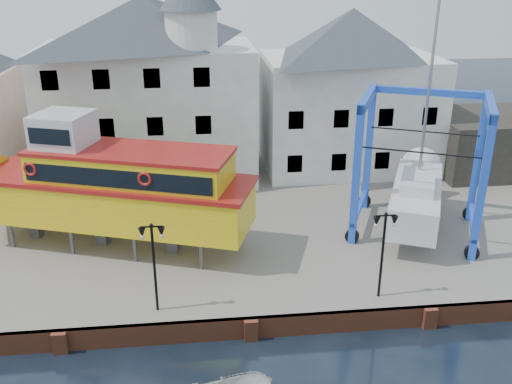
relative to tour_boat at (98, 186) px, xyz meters
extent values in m
plane|color=black|center=(7.19, -7.85, -4.37)|extent=(140.00, 140.00, 0.00)
cube|color=slate|center=(7.19, 3.15, -3.87)|extent=(44.00, 22.00, 1.00)
cube|color=brown|center=(7.19, -7.73, -3.87)|extent=(44.00, 0.25, 1.00)
cube|color=brown|center=(-0.81, -7.90, -3.87)|extent=(0.60, 0.36, 1.00)
cube|color=brown|center=(7.19, -7.90, -3.87)|extent=(0.60, 0.36, 1.00)
cube|color=brown|center=(15.19, -7.90, -3.87)|extent=(0.60, 0.36, 1.00)
cube|color=silver|center=(2.19, 10.65, 1.13)|extent=(14.00, 8.00, 9.00)
pyramid|color=#32353D|center=(2.19, 10.65, 7.23)|extent=(14.00, 8.00, 3.20)
cube|color=black|center=(-3.31, 6.69, -1.77)|extent=(1.00, 0.08, 1.20)
cube|color=black|center=(-0.31, 6.69, -1.77)|extent=(1.00, 0.08, 1.20)
cube|color=black|center=(2.69, 6.69, -1.77)|extent=(1.00, 0.08, 1.20)
cube|color=black|center=(5.69, 6.69, -1.77)|extent=(1.00, 0.08, 1.20)
cube|color=black|center=(-3.31, 6.69, 1.23)|extent=(1.00, 0.08, 1.20)
cube|color=black|center=(-0.31, 6.69, 1.23)|extent=(1.00, 0.08, 1.20)
cube|color=black|center=(2.69, 6.69, 1.23)|extent=(1.00, 0.08, 1.20)
cube|color=black|center=(5.69, 6.69, 1.23)|extent=(1.00, 0.08, 1.20)
cube|color=black|center=(-3.31, 6.69, 4.23)|extent=(1.00, 0.08, 1.20)
cube|color=black|center=(-0.31, 6.69, 4.23)|extent=(1.00, 0.08, 1.20)
cube|color=black|center=(2.69, 6.69, 4.23)|extent=(1.00, 0.08, 1.20)
cube|color=black|center=(5.69, 6.69, 4.23)|extent=(1.00, 0.08, 1.20)
cylinder|color=silver|center=(5.19, 8.25, 6.83)|extent=(3.20, 3.20, 2.40)
cube|color=silver|center=(16.19, 11.15, 0.63)|extent=(12.00, 8.00, 8.00)
pyramid|color=#32353D|center=(16.19, 11.15, 6.23)|extent=(12.00, 8.00, 3.20)
cube|color=black|center=(11.69, 7.19, -1.77)|extent=(1.00, 0.08, 1.20)
cube|color=black|center=(14.69, 7.19, -1.77)|extent=(1.00, 0.08, 1.20)
cube|color=black|center=(17.69, 7.19, -1.77)|extent=(1.00, 0.08, 1.20)
cube|color=black|center=(20.69, 7.19, -1.77)|extent=(1.00, 0.08, 1.20)
cube|color=black|center=(11.69, 7.19, 1.23)|extent=(1.00, 0.08, 1.20)
cube|color=black|center=(14.69, 7.19, 1.23)|extent=(1.00, 0.08, 1.20)
cube|color=black|center=(17.69, 7.19, 1.23)|extent=(1.00, 0.08, 1.20)
cube|color=black|center=(20.69, 7.19, 1.23)|extent=(1.00, 0.08, 1.20)
cube|color=#272522|center=(26.19, 9.15, -1.37)|extent=(8.00, 7.00, 4.00)
cylinder|color=black|center=(3.19, -6.65, -1.37)|extent=(0.12, 0.12, 4.00)
cube|color=black|center=(3.19, -6.65, 0.68)|extent=(0.90, 0.06, 0.06)
sphere|color=black|center=(3.19, -6.65, 0.75)|extent=(0.16, 0.16, 0.16)
cone|color=black|center=(2.79, -6.65, 0.41)|extent=(0.32, 0.32, 0.45)
sphere|color=silver|center=(2.79, -6.65, 0.23)|extent=(0.18, 0.18, 0.18)
cone|color=black|center=(3.59, -6.65, 0.41)|extent=(0.32, 0.32, 0.45)
sphere|color=silver|center=(3.59, -6.65, 0.23)|extent=(0.18, 0.18, 0.18)
cylinder|color=black|center=(13.19, -6.65, -1.37)|extent=(0.12, 0.12, 4.00)
cube|color=black|center=(13.19, -6.65, 0.68)|extent=(0.90, 0.06, 0.06)
sphere|color=black|center=(13.19, -6.65, 0.75)|extent=(0.16, 0.16, 0.16)
cone|color=black|center=(12.79, -6.65, 0.41)|extent=(0.32, 0.32, 0.45)
sphere|color=silver|center=(12.79, -6.65, 0.23)|extent=(0.18, 0.18, 0.18)
cone|color=black|center=(13.59, -6.65, 0.41)|extent=(0.32, 0.32, 0.45)
sphere|color=silver|center=(13.59, -6.65, 0.23)|extent=(0.18, 0.18, 0.18)
cylinder|color=#59595E|center=(-4.77, 0.16, -2.62)|extent=(0.25, 0.25, 1.51)
cylinder|color=#59595E|center=(-3.85, 2.82, -2.62)|extent=(0.25, 0.25, 1.51)
cylinder|color=#59595E|center=(-1.45, -0.99, -2.62)|extent=(0.25, 0.25, 1.51)
cylinder|color=#59595E|center=(-0.53, 1.67, -2.62)|extent=(0.25, 0.25, 1.51)
cylinder|color=#59595E|center=(1.87, -2.13, -2.62)|extent=(0.25, 0.25, 1.51)
cylinder|color=#59595E|center=(2.79, 0.52, -2.62)|extent=(0.25, 0.25, 1.51)
cylinder|color=#59595E|center=(5.20, -3.28, -2.62)|extent=(0.25, 0.25, 1.51)
cylinder|color=#59595E|center=(6.12, -0.63, -2.62)|extent=(0.25, 0.25, 1.51)
cube|color=#59595E|center=(-3.83, 1.33, -2.62)|extent=(0.73, 0.67, 1.51)
cube|color=#59595E|center=(-0.04, 0.01, -2.62)|extent=(0.73, 0.67, 1.51)
cube|color=#59595E|center=(3.76, -1.30, -2.62)|extent=(0.73, 0.67, 1.51)
cube|color=yellow|center=(0.91, -0.31, -0.76)|extent=(14.53, 8.20, 2.21)
cube|color=maroon|center=(0.91, -0.31, 0.44)|extent=(14.87, 8.45, 0.22)
cube|color=yellow|center=(1.86, -0.64, 1.15)|extent=(10.61, 6.51, 1.61)
cube|color=black|center=(1.29, -2.28, 1.20)|extent=(9.13, 3.21, 0.90)
cube|color=black|center=(2.43, 1.00, 1.20)|extent=(9.13, 3.21, 0.90)
cube|color=maroon|center=(1.86, -0.64, 2.04)|extent=(10.83, 6.67, 0.18)
cube|color=silver|center=(-1.46, 0.51, 2.86)|extent=(3.32, 3.32, 1.83)
cube|color=black|center=(-1.90, -0.75, 2.94)|extent=(2.09, 0.77, 0.80)
torus|color=maroon|center=(-2.99, -0.85, 1.35)|extent=(0.71, 0.36, 0.70)
torus|color=maroon|center=(2.70, -2.82, 1.35)|extent=(0.71, 0.36, 0.70)
cube|color=blue|center=(13.37, -1.33, 0.43)|extent=(0.50, 0.50, 7.60)
cylinder|color=black|center=(13.37, -1.33, -2.99)|extent=(0.80, 0.56, 0.76)
cube|color=blue|center=(15.42, 3.28, 0.43)|extent=(0.50, 0.50, 7.60)
cylinder|color=black|center=(15.42, 3.28, -2.99)|extent=(0.80, 0.56, 0.76)
cube|color=blue|center=(18.98, -3.83, 0.43)|extent=(0.50, 0.50, 7.60)
cylinder|color=black|center=(18.98, -3.83, -2.99)|extent=(0.80, 0.56, 0.76)
cube|color=blue|center=(21.03, 0.78, 0.43)|extent=(0.50, 0.50, 7.60)
cylinder|color=black|center=(21.03, 0.78, -2.99)|extent=(0.80, 0.56, 0.76)
cube|color=blue|center=(14.40, 0.97, 4.04)|extent=(2.55, 5.11, 0.53)
cube|color=blue|center=(14.40, 0.97, -2.29)|extent=(2.45, 5.07, 0.23)
cube|color=blue|center=(20.00, -1.52, 4.04)|extent=(2.55, 5.11, 0.53)
cube|color=blue|center=(20.00, -1.52, -2.29)|extent=(2.45, 5.07, 0.23)
cube|color=blue|center=(18.23, 2.03, 4.04)|extent=(6.10, 2.99, 0.38)
cube|color=silver|center=(17.20, -0.27, -1.42)|extent=(5.59, 8.45, 1.74)
cone|color=silver|center=(19.16, 4.14, -1.42)|extent=(2.99, 2.60, 2.50)
cube|color=#59595E|center=(17.20, -0.27, -2.67)|extent=(1.03, 1.89, 0.76)
cube|color=silver|center=(16.98, -0.77, -0.22)|extent=(2.91, 3.68, 0.65)
cylinder|color=#99999E|center=(17.42, 0.22, 5.42)|extent=(0.21, 0.21, 11.94)
cube|color=black|center=(16.41, -2.06, 1.90)|extent=(5.45, 2.51, 0.05)
cube|color=black|center=(17.99, 1.51, 1.90)|extent=(5.45, 2.51, 0.05)
camera|label=1|loc=(5.16, -28.20, 10.96)|focal=40.00mm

